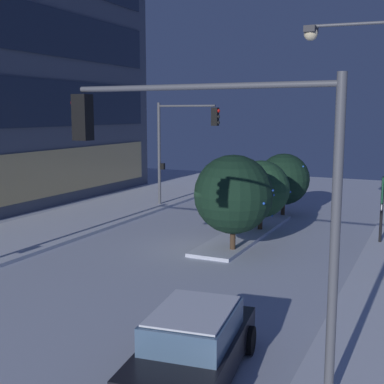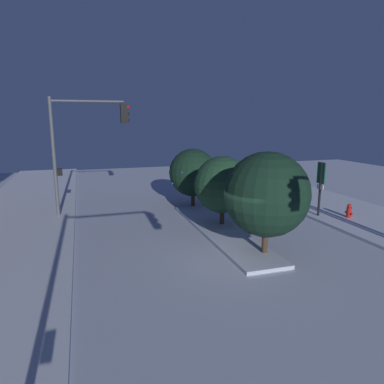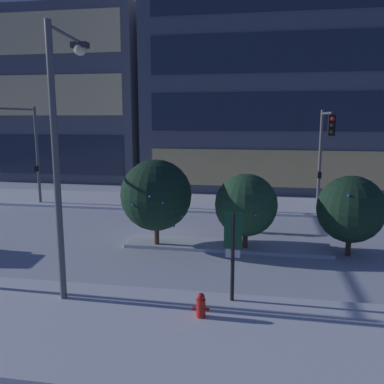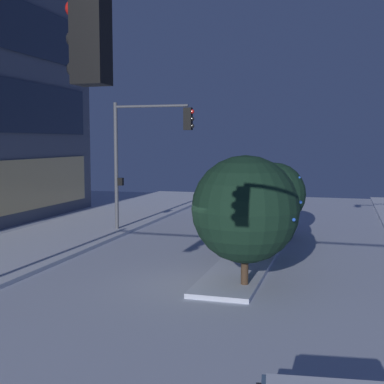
% 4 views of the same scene
% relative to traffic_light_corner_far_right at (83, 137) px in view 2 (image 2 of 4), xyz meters
% --- Properties ---
extents(ground, '(52.00, 52.00, 0.00)m').
position_rel_traffic_light_corner_far_right_xyz_m(ground, '(-7.88, -5.11, -4.16)').
color(ground, silver).
extents(median_strip, '(9.00, 1.80, 0.14)m').
position_rel_traffic_light_corner_far_right_xyz_m(median_strip, '(-4.71, -5.65, -4.09)').
color(median_strip, silver).
rests_on(median_strip, ground).
extents(traffic_light_corner_far_right, '(0.32, 3.94, 6.11)m').
position_rel_traffic_light_corner_far_right_xyz_m(traffic_light_corner_far_right, '(0.00, 0.00, 0.00)').
color(traffic_light_corner_far_right, '#565960').
rests_on(traffic_light_corner_far_right, ground).
extents(traffic_light_corner_far_left, '(0.32, 4.60, 6.38)m').
position_rel_traffic_light_corner_far_right_xyz_m(traffic_light_corner_far_left, '(-17.77, -0.24, 0.21)').
color(traffic_light_corner_far_left, '#565960').
rests_on(traffic_light_corner_far_left, ground).
extents(fire_hydrant, '(0.48, 0.26, 0.85)m').
position_rel_traffic_light_corner_far_right_xyz_m(fire_hydrant, '(-4.84, -12.59, -3.75)').
color(fire_hydrant, red).
rests_on(fire_hydrant, ground).
extents(parking_info_sign, '(0.55, 0.12, 2.90)m').
position_rel_traffic_light_corner_far_right_xyz_m(parking_info_sign, '(-4.06, -11.36, -2.31)').
color(parking_info_sign, black).
rests_on(parking_info_sign, ground).
extents(decorated_tree_median, '(2.76, 2.76, 3.37)m').
position_rel_traffic_light_corner_far_right_xyz_m(decorated_tree_median, '(0.36, -5.96, -2.17)').
color(decorated_tree_median, '#473323').
rests_on(decorated_tree_median, ground).
extents(decorated_tree_left_of_median, '(3.12, 3.16, 3.91)m').
position_rel_traffic_light_corner_far_right_xyz_m(decorated_tree_left_of_median, '(-7.80, -6.17, -1.81)').
color(decorated_tree_left_of_median, '#473323').
rests_on(decorated_tree_left_of_median, ground).
extents(decorated_tree_right_of_median, '(2.66, 2.66, 3.37)m').
position_rel_traffic_light_corner_far_right_xyz_m(decorated_tree_right_of_median, '(-3.90, -6.05, -2.13)').
color(decorated_tree_right_of_median, '#473323').
rests_on(decorated_tree_right_of_median, ground).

